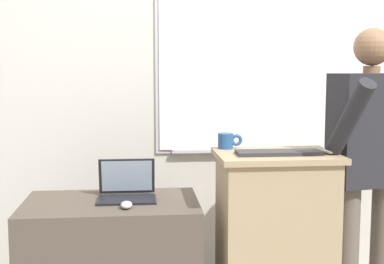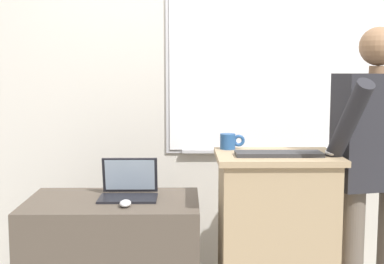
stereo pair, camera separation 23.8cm
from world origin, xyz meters
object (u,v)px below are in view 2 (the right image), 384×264
Objects in this scene: lectern_podium at (275,247)px; laptop at (129,186)px; computer_mouse_by_laptop at (125,203)px; computer_mouse_by_keyboard at (331,153)px; wireless_keyboard at (279,154)px; coffee_mug at (229,141)px; person_presenter at (375,161)px.

lectern_podium is 0.86m from laptop.
computer_mouse_by_keyboard is (1.05, -0.03, 0.27)m from computer_mouse_by_laptop.
wireless_keyboard is at bearing 177.91° from computer_mouse_by_keyboard.
computer_mouse_by_keyboard is at bearing -2.09° from wireless_keyboard.
wireless_keyboard is at bearing -16.79° from laptop.
laptop is at bearing 90.65° from computer_mouse_by_laptop.
laptop is 2.32× the size of coffee_mug.
computer_mouse_by_keyboard is 0.55m from coffee_mug.
laptop is at bearing 167.32° from lectern_podium.
computer_mouse_by_laptop is at bearing -177.40° from lectern_podium.
laptop is 0.60m from coffee_mug.
person_presenter is 5.26× the size of laptop.
person_presenter reaches higher than lectern_podium.
computer_mouse_by_laptop is (-0.78, -0.04, 0.25)m from lectern_podium.
computer_mouse_by_laptop is at bearing 178.22° from wireless_keyboard.
computer_mouse_by_laptop is 1.08m from computer_mouse_by_keyboard.
wireless_keyboard is 0.82m from computer_mouse_by_laptop.
person_presenter is at bearing 23.41° from computer_mouse_by_keyboard.
laptop is 0.85m from wireless_keyboard.
coffee_mug reaches higher than wireless_keyboard.
lectern_podium is at bearing -35.58° from coffee_mug.
person_presenter reaches higher than computer_mouse_by_laptop.
person_presenter is at bearing 3.49° from computer_mouse_by_laptop.
coffee_mug is at bearing 20.32° from computer_mouse_by_laptop.
wireless_keyboard is 3.22× the size of coffee_mug.
person_presenter is at bearing 11.16° from wireless_keyboard.
computer_mouse_by_keyboard is at bearing -1.86° from computer_mouse_by_laptop.
computer_mouse_by_laptop is at bearing 178.14° from computer_mouse_by_keyboard.
wireless_keyboard is 0.33m from coffee_mug.
coffee_mug is (-0.23, 0.17, 0.54)m from lectern_podium.
wireless_keyboard is at bearing -1.78° from computer_mouse_by_laptop.
person_presenter is 0.78m from coffee_mug.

